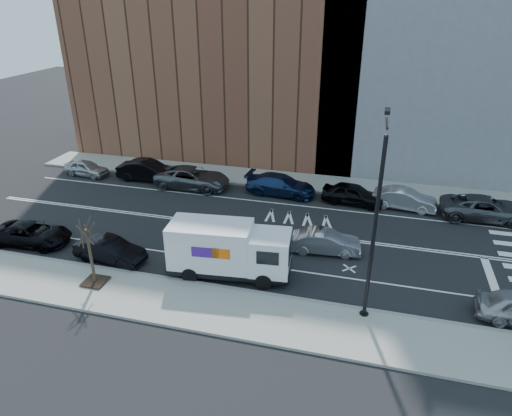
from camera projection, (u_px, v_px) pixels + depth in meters
The scene contains 21 objects.
ground at pixel (261, 229), 30.10m from camera, with size 120.00×120.00×0.00m, color black.
sidewalk_near at pixel (217, 309), 22.38m from camera, with size 44.00×3.60×0.15m, color gray.
sidewalk_far at pixel (287, 180), 37.75m from camera, with size 44.00×3.60×0.15m, color gray.
curb_near at pixel (228, 288), 23.95m from camera, with size 44.00×0.25×0.17m, color gray.
curb_far at pixel (283, 188), 36.18m from camera, with size 44.00×0.25×0.17m, color gray.
road_markings at pixel (261, 229), 30.10m from camera, with size 40.00×8.60×0.01m, color white, non-canonical shape.
bldg_brick at pixel (219, 31), 40.88m from camera, with size 26.00×10.00×22.00m, color brown.
bldg_concrete at pixel (461, 9), 35.37m from camera, with size 20.00×10.00×26.00m, color slate.
streetlight at pixel (376, 218), 20.26m from camera, with size 0.44×4.02×9.34m.
street_tree at pixel (92, 262), 23.78m from camera, with size 1.20×1.20×3.75m.
fedex_van at pixel (228, 249), 24.62m from camera, with size 6.85×2.94×3.04m.
far_parked_a at pixel (86, 168), 38.71m from camera, with size 1.57×3.89×1.33m, color #B0B0B5.
far_parked_b at pixel (148, 171), 37.64m from camera, with size 1.78×5.09×1.68m, color black.
far_parked_c at pixel (192, 178), 36.24m from camera, with size 2.74×5.94×1.65m, color #56585F.
far_parked_d at pixel (281, 185), 35.02m from camera, with size 2.19×5.38×1.56m, color navy.
far_parked_e at pixel (353, 194), 33.45m from camera, with size 1.82×4.53×1.54m, color black.
far_parked_f at pixel (405, 199), 32.72m from camera, with size 1.56×4.48×1.47m, color silver.
far_parked_g at pixel (485, 208), 31.16m from camera, with size 2.66×5.77×1.60m, color #494B50.
driving_sedan at pixel (325, 242), 27.20m from camera, with size 1.46×4.20×1.38m, color #98989C.
near_parked_rear_a at pixel (110, 250), 26.31m from camera, with size 1.47×4.23×1.39m, color black.
near_parked_rear_b at pixel (31, 234), 28.16m from camera, with size 2.23×4.84×1.34m, color black.
Camera 1 is at (6.52, -25.79, 14.15)m, focal length 32.00 mm.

